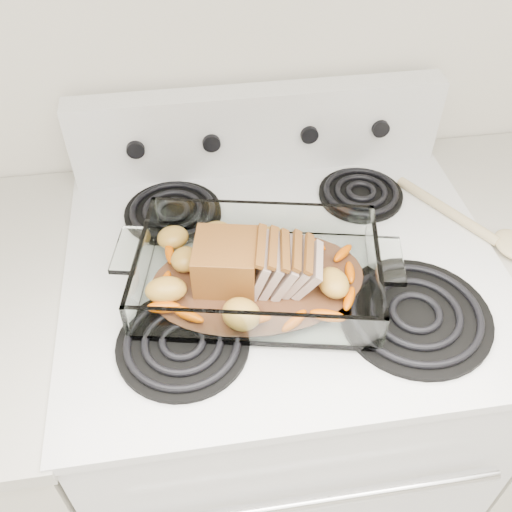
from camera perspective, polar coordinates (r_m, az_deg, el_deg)
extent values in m
cube|color=white|center=(1.41, 2.06, -14.20)|extent=(0.76, 0.65, 0.92)
cylinder|color=silver|center=(1.01, 6.37, -23.16)|extent=(0.61, 0.02, 0.02)
cube|color=white|center=(1.04, 2.71, -0.91)|extent=(0.78, 0.67, 0.02)
cube|color=white|center=(1.20, 0.23, 12.52)|extent=(0.76, 0.06, 0.18)
cylinder|color=black|center=(0.91, -7.31, -8.74)|extent=(0.21, 0.21, 0.01)
cylinder|color=black|center=(0.98, 15.60, -5.78)|extent=(0.25, 0.25, 0.01)
cylinder|color=black|center=(1.13, -8.29, 4.30)|extent=(0.19, 0.19, 0.01)
cylinder|color=black|center=(1.18, 10.41, 6.07)|extent=(0.17, 0.17, 0.01)
cylinder|color=black|center=(1.17, -11.95, 10.46)|extent=(0.04, 0.02, 0.04)
cylinder|color=black|center=(1.17, -4.49, 11.28)|extent=(0.04, 0.02, 0.04)
cylinder|color=black|center=(1.19, 5.32, 12.07)|extent=(0.04, 0.02, 0.04)
cylinder|color=black|center=(1.23, 12.29, 12.42)|extent=(0.04, 0.02, 0.04)
cube|color=white|center=(0.98, 0.18, -2.65)|extent=(0.40, 0.26, 0.01)
cube|color=white|center=(0.87, 1.47, -7.08)|extent=(0.40, 0.01, 0.07)
cube|color=white|center=(1.04, -0.89, 3.88)|extent=(0.40, 0.01, 0.07)
cube|color=white|center=(0.95, -11.55, -2.35)|extent=(0.01, 0.26, 0.07)
cube|color=white|center=(0.99, 11.41, 0.14)|extent=(0.01, 0.26, 0.07)
cylinder|color=#452716|center=(0.97, 0.18, -2.41)|extent=(0.23, 0.23, 0.00)
cube|color=brown|center=(0.94, -3.05, -1.14)|extent=(0.10, 0.10, 0.08)
cube|color=tan|center=(0.95, 0.47, -0.86)|extent=(0.04, 0.10, 0.08)
cube|color=tan|center=(0.95, 1.63, -0.80)|extent=(0.04, 0.10, 0.07)
cube|color=tan|center=(0.95, 2.79, -0.73)|extent=(0.04, 0.09, 0.07)
cube|color=tan|center=(0.96, 3.93, -0.67)|extent=(0.05, 0.09, 0.07)
cube|color=tan|center=(0.96, 5.06, -0.60)|extent=(0.05, 0.09, 0.06)
ellipsoid|color=#CE5300|center=(0.92, -7.20, -6.17)|extent=(0.05, 0.02, 0.02)
ellipsoid|color=#CE5300|center=(0.94, 6.98, -4.52)|extent=(0.05, 0.02, 0.02)
ellipsoid|color=#CE5300|center=(1.00, 7.85, -0.50)|extent=(0.05, 0.02, 0.02)
ellipsoid|color=#CE5300|center=(0.99, -8.11, -1.47)|extent=(0.05, 0.02, 0.02)
ellipsoid|color=#A9791B|center=(1.00, -8.27, 0.32)|extent=(0.06, 0.05, 0.04)
ellipsoid|color=#A9791B|center=(1.02, 0.53, 1.63)|extent=(0.06, 0.05, 0.04)
ellipsoid|color=#A9791B|center=(0.96, 6.87, -1.73)|extent=(0.06, 0.05, 0.04)
cylinder|color=tan|center=(1.18, 18.49, 4.41)|extent=(0.13, 0.21, 0.02)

